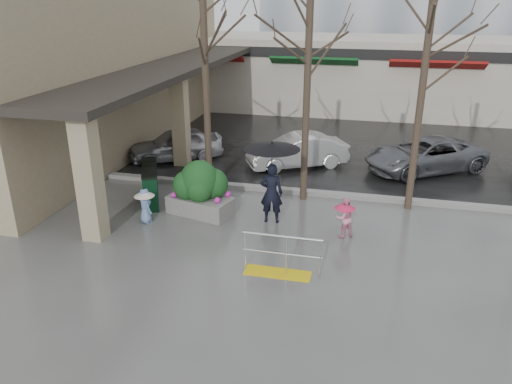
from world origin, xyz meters
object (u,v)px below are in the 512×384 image
at_px(tree_west, 204,34).
at_px(child_pink, 344,215).
at_px(car_b, 297,151).
at_px(tree_midwest, 309,31).
at_px(car_c, 425,155).
at_px(handrail, 280,260).
at_px(woman, 272,171).
at_px(news_boxes, 151,184).
at_px(tree_mideast, 427,47).
at_px(planter, 200,189).
at_px(child_blue, 145,202).
at_px(car_a, 176,144).

bearing_deg(tree_west, child_pink, -27.54).
distance_m(tree_west, car_b, 6.01).
bearing_deg(car_b, tree_midwest, -16.08).
bearing_deg(car_c, handrail, -55.61).
bearing_deg(child_pink, woman, -44.78).
bearing_deg(news_boxes, tree_mideast, -15.67).
bearing_deg(tree_west, car_b, 51.93).
bearing_deg(planter, car_c, 39.59).
xyz_separation_m(tree_midwest, child_pink, (1.48, -2.44, -4.60)).
relative_size(woman, car_c, 0.54).
bearing_deg(tree_mideast, car_b, 141.59).
distance_m(woman, car_c, 7.47).
distance_m(child_blue, car_a, 5.95).
height_order(tree_mideast, car_c, tree_mideast).
xyz_separation_m(child_blue, car_a, (-1.39, 5.79, 0.00)).
bearing_deg(woman, car_b, -95.16).
bearing_deg(tree_midwest, child_blue, -145.77).
xyz_separation_m(child_pink, car_b, (-2.19, 5.62, -0.00)).
distance_m(tree_mideast, car_a, 10.27).
bearing_deg(car_a, planter, -1.76).
height_order(handrail, child_pink, child_pink).
xyz_separation_m(tree_west, car_c, (7.22, 3.79, -4.45)).
distance_m(tree_west, car_a, 5.84).
bearing_deg(child_pink, tree_mideast, -158.93).
relative_size(handrail, planter, 0.90).
relative_size(tree_mideast, child_blue, 6.18).
bearing_deg(news_boxes, planter, -42.13).
xyz_separation_m(woman, child_pink, (2.13, -0.48, -0.93)).
distance_m(planter, car_c, 8.91).
height_order(car_a, car_b, same).
distance_m(child_blue, car_b, 6.97).
xyz_separation_m(handrail, woman, (-0.81, 2.84, 1.19)).
bearing_deg(child_pink, child_blue, -27.97).
distance_m(tree_mideast, planter, 7.60).
bearing_deg(child_pink, handrail, 28.64).
bearing_deg(tree_west, news_boxes, -140.41).
bearing_deg(child_blue, handrail, -163.39).
relative_size(planter, car_a, 0.57).
bearing_deg(news_boxes, tree_west, 14.87).
relative_size(child_blue, news_boxes, 0.51).
relative_size(handrail, car_b, 0.50).
bearing_deg(child_blue, tree_mideast, -118.52).
bearing_deg(tree_midwest, woman, -108.38).
bearing_deg(planter, handrail, -44.19).
relative_size(tree_mideast, car_c, 1.43).
height_order(planter, car_a, planter).
bearing_deg(car_a, child_pink, 21.31).
bearing_deg(woman, planter, -8.02).
height_order(news_boxes, car_a, car_a).
xyz_separation_m(child_pink, planter, (-4.32, 0.56, 0.17)).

